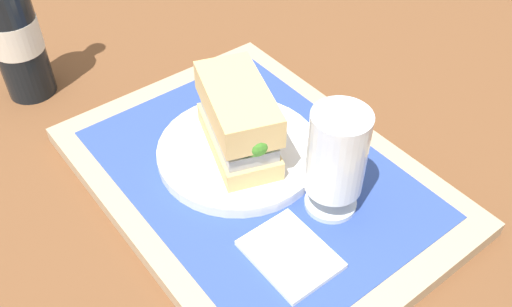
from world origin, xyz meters
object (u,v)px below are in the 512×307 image
sandwich (242,120)px  second_bottle (11,25)px  beer_glass (337,157)px  plate (242,150)px

sandwich → second_bottle: bearing=-136.0°
sandwich → second_bottle: size_ratio=0.54×
beer_glass → second_bottle: 0.45m
plate → beer_glass: 0.14m
plate → sandwich: bearing=-19.5°
plate → sandwich: sandwich is taller
plate → beer_glass: bearing=13.6°
plate → second_bottle: size_ratio=0.71×
sandwich → beer_glass: beer_glass is taller
beer_glass → second_bottle: second_bottle is taller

